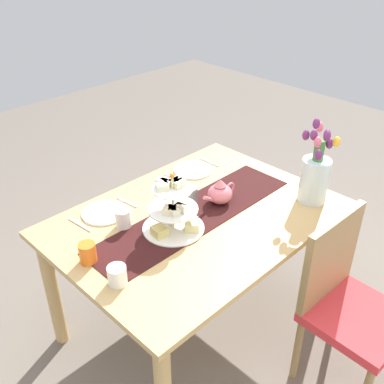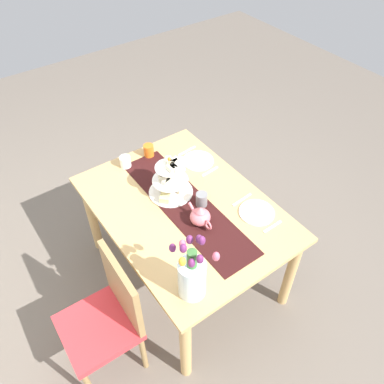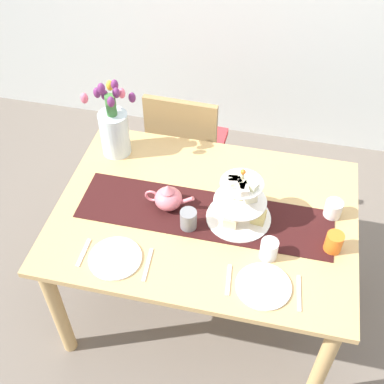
# 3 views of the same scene
# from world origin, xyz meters

# --- Properties ---
(ground_plane) EXTENTS (8.00, 8.00, 0.00)m
(ground_plane) POSITION_xyz_m (0.00, 0.00, 0.00)
(ground_plane) COLOR #6B6056
(dining_table) EXTENTS (1.40, 1.01, 0.75)m
(dining_table) POSITION_xyz_m (0.00, 0.00, 0.64)
(dining_table) COLOR tan
(dining_table) RESTS_ON ground_plane
(chair_left) EXTENTS (0.43, 0.43, 0.91)m
(chair_left) POSITION_xyz_m (-0.27, 0.73, 0.50)
(chair_left) COLOR olive
(chair_left) RESTS_ON ground_plane
(table_runner) EXTENTS (1.19, 0.30, 0.00)m
(table_runner) POSITION_xyz_m (0.00, -0.01, 0.75)
(table_runner) COLOR black
(table_runner) RESTS_ON dining_table
(tiered_cake_stand) EXTENTS (0.30, 0.30, 0.30)m
(tiered_cake_stand) POSITION_xyz_m (0.16, 0.00, 0.86)
(tiered_cake_stand) COLOR beige
(tiered_cake_stand) RESTS_ON table_runner
(teapot) EXTENTS (0.24, 0.13, 0.14)m
(teapot) POSITION_xyz_m (-0.18, 0.00, 0.81)
(teapot) COLOR #D66B75
(teapot) RESTS_ON table_runner
(tulip_vase) EXTENTS (0.23, 0.18, 0.45)m
(tulip_vase) POSITION_xyz_m (-0.54, 0.33, 0.91)
(tulip_vase) COLOR silver
(tulip_vase) RESTS_ON dining_table
(cream_jug) EXTENTS (0.08, 0.08, 0.08)m
(cream_jug) POSITION_xyz_m (0.58, 0.11, 0.79)
(cream_jug) COLOR white
(cream_jug) RESTS_ON dining_table
(dinner_plate_left) EXTENTS (0.23, 0.23, 0.01)m
(dinner_plate_left) POSITION_xyz_m (-0.32, -0.35, 0.76)
(dinner_plate_left) COLOR white
(dinner_plate_left) RESTS_ON dining_table
(fork_left) EXTENTS (0.02, 0.15, 0.01)m
(fork_left) POSITION_xyz_m (-0.47, -0.35, 0.75)
(fork_left) COLOR silver
(fork_left) RESTS_ON dining_table
(knife_left) EXTENTS (0.03, 0.17, 0.01)m
(knife_left) POSITION_xyz_m (-0.18, -0.35, 0.75)
(knife_left) COLOR silver
(knife_left) RESTS_ON dining_table
(dinner_plate_right) EXTENTS (0.23, 0.23, 0.01)m
(dinner_plate_right) POSITION_xyz_m (0.32, -0.35, 0.76)
(dinner_plate_right) COLOR white
(dinner_plate_right) RESTS_ON dining_table
(fork_right) EXTENTS (0.03, 0.15, 0.01)m
(fork_right) POSITION_xyz_m (0.17, -0.35, 0.75)
(fork_right) COLOR silver
(fork_right) RESTS_ON dining_table
(knife_right) EXTENTS (0.03, 0.17, 0.01)m
(knife_right) POSITION_xyz_m (0.46, -0.35, 0.75)
(knife_right) COLOR silver
(knife_right) RESTS_ON dining_table
(mug_grey) EXTENTS (0.08, 0.08, 0.09)m
(mug_grey) POSITION_xyz_m (-0.06, -0.10, 0.80)
(mug_grey) COLOR slate
(mug_grey) RESTS_ON table_runner
(mug_white_text) EXTENTS (0.08, 0.08, 0.09)m
(mug_white_text) POSITION_xyz_m (0.32, -0.19, 0.80)
(mug_white_text) COLOR white
(mug_white_text) RESTS_ON dining_table
(mug_orange) EXTENTS (0.08, 0.08, 0.09)m
(mug_orange) POSITION_xyz_m (0.58, -0.09, 0.80)
(mug_orange) COLOR orange
(mug_orange) RESTS_ON dining_table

